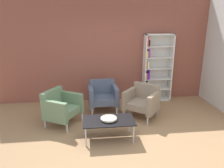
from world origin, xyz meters
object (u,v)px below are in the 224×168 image
Objects in this scene: bookshelf_tall at (155,69)px; decorative_bowl at (109,118)px; armchair_corner_red at (103,95)px; armchair_by_bookshelf at (61,107)px; armchair_spare_guest at (142,101)px; coffee_table_low at (109,121)px.

bookshelf_tall is 5.94× the size of decorative_bowl.
armchair_corner_red reaches higher than decorative_bowl.
bookshelf_tall is at bearing 20.06° from armchair_corner_red.
armchair_by_bookshelf is at bearing 143.30° from decorative_bowl.
decorative_bowl is (-1.53, -2.00, -0.50)m from bookshelf_tall.
bookshelf_tall is 2.44× the size of armchair_corner_red.
armchair_by_bookshelf is (-1.90, -0.16, 0.00)m from armchair_spare_guest.
coffee_table_low is 1.07× the size of armchair_by_bookshelf.
armchair_spare_guest is at bearing -55.33° from armchair_by_bookshelf.
armchair_corner_red and armchair_spare_guest have the same top height.
armchair_by_bookshelf reaches higher than decorative_bowl.
bookshelf_tall reaches higher than decorative_bowl.
armchair_spare_guest is (0.90, 0.90, 0.05)m from coffee_table_low.
decorative_bowl is 0.41× the size of armchair_corner_red.
armchair_by_bookshelf is (-2.53, -1.26, -0.52)m from bookshelf_tall.
armchair_by_bookshelf reaches higher than coffee_table_low.
bookshelf_tall is at bearing 52.67° from coffee_table_low.
decorative_bowl is (0.00, 0.00, 0.07)m from coffee_table_low.
bookshelf_tall reaches higher than armchair_corner_red.
coffee_table_low is 1.28× the size of armchair_corner_red.
armchair_corner_red is at bearing -157.55° from bookshelf_tall.
bookshelf_tall is 2.00× the size of armchair_spare_guest.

